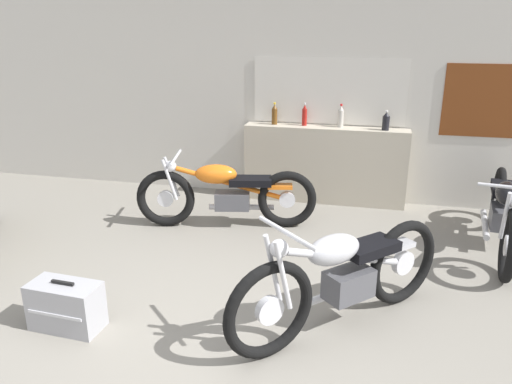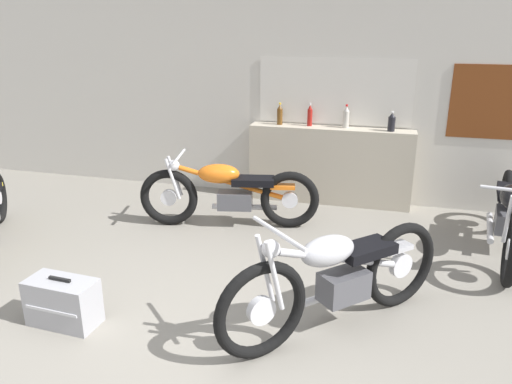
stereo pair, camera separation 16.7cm
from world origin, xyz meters
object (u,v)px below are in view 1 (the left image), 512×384
object	(u,v)px
motorcycle_black	(503,211)
motorcycle_silver	(343,276)
bottle_right_center	(386,121)
motorcycle_orange	(226,193)
hard_case_silver	(66,306)
bottle_leftmost	(274,115)
bottle_left_center	(305,115)
bottle_center	(341,117)

from	to	relation	value
motorcycle_black	motorcycle_silver	distance (m)	2.35
bottle_right_center	motorcycle_orange	bearing A→B (deg)	-147.62
bottle_right_center	hard_case_silver	xyz separation A→B (m)	(-2.36, -3.32, -0.91)
bottle_right_center	motorcycle_silver	xyz separation A→B (m)	(-0.30, -2.82, -0.66)
bottle_right_center	motorcycle_black	world-z (taller)	bottle_right_center
bottle_leftmost	hard_case_silver	bearing A→B (deg)	-105.97
bottle_left_center	motorcycle_black	size ratio (longest dim) A/B	0.14
bottle_leftmost	bottle_left_center	world-z (taller)	bottle_left_center
bottle_center	motorcycle_orange	distance (m)	1.80
motorcycle_silver	hard_case_silver	world-z (taller)	motorcycle_silver
bottle_leftmost	motorcycle_black	xyz separation A→B (m)	(2.61, -1.07, -0.70)
motorcycle_silver	motorcycle_orange	xyz separation A→B (m)	(-1.42, 1.73, -0.04)
bottle_right_center	motorcycle_silver	world-z (taller)	bottle_right_center
motorcycle_orange	hard_case_silver	world-z (taller)	motorcycle_orange
motorcycle_orange	hard_case_silver	bearing A→B (deg)	-105.96
bottle_right_center	bottle_leftmost	bearing A→B (deg)	178.01
motorcycle_orange	hard_case_silver	distance (m)	2.32
motorcycle_black	hard_case_silver	world-z (taller)	motorcycle_black
bottle_right_center	motorcycle_silver	distance (m)	2.91
hard_case_silver	bottle_center	bearing A→B (deg)	61.92
motorcycle_black	hard_case_silver	xyz separation A→B (m)	(-3.57, -2.29, -0.23)
hard_case_silver	motorcycle_silver	bearing A→B (deg)	13.58
bottle_right_center	bottle_center	bearing A→B (deg)	172.84
bottle_leftmost	motorcycle_orange	bearing A→B (deg)	-105.99
bottle_leftmost	motorcycle_silver	xyz separation A→B (m)	(1.10, -2.87, -0.67)
bottle_right_center	hard_case_silver	distance (m)	4.17
motorcycle_black	motorcycle_silver	xyz separation A→B (m)	(-1.51, -1.79, 0.02)
motorcycle_black	bottle_right_center	bearing A→B (deg)	139.80
bottle_center	motorcycle_black	xyz separation A→B (m)	(1.77, -1.09, -0.70)
motorcycle_orange	bottle_right_center	bearing A→B (deg)	32.38
bottle_right_center	hard_case_silver	bearing A→B (deg)	-125.44
motorcycle_silver	hard_case_silver	distance (m)	2.13
bottle_leftmost	bottle_center	xyz separation A→B (m)	(0.84, 0.02, 0.00)
motorcycle_silver	bottle_left_center	bearing A→B (deg)	103.81
bottle_leftmost	motorcycle_black	size ratio (longest dim) A/B	0.13
motorcycle_orange	motorcycle_black	bearing A→B (deg)	1.34
bottle_center	motorcycle_black	size ratio (longest dim) A/B	0.14
motorcycle_black	motorcycle_orange	bearing A→B (deg)	-178.66
bottle_leftmost	hard_case_silver	size ratio (longest dim) A/B	0.50
bottle_right_center	motorcycle_black	bearing A→B (deg)	-40.20
motorcycle_black	hard_case_silver	size ratio (longest dim) A/B	3.74
bottle_center	hard_case_silver	bearing A→B (deg)	-118.08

